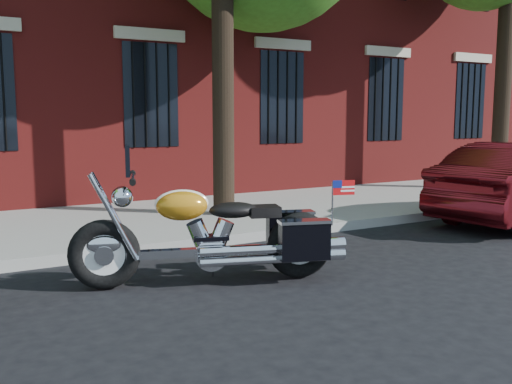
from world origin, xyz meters
TOP-DOWN VIEW (x-y plane):
  - ground at (0.00, 0.00)m, footprint 120.00×120.00m
  - curb at (0.00, 1.38)m, footprint 40.00×0.16m
  - sidewalk at (0.00, 3.26)m, footprint 40.00×3.60m
  - motorcycle at (-1.12, -0.28)m, footprint 2.77×1.43m

SIDE VIEW (x-z plane):
  - ground at x=0.00m, z-range 0.00..0.00m
  - curb at x=0.00m, z-range 0.00..0.15m
  - sidewalk at x=0.00m, z-range 0.00..0.15m
  - motorcycle at x=-1.12m, z-range -0.24..1.26m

